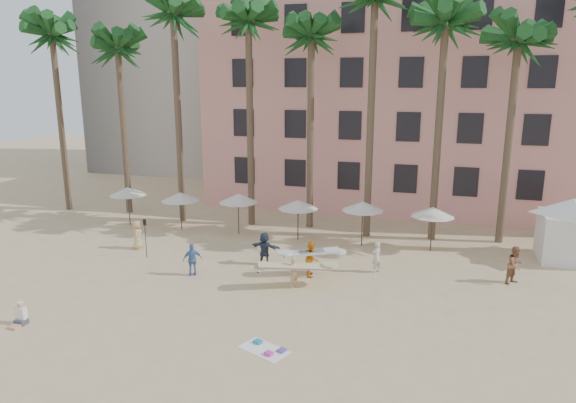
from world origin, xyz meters
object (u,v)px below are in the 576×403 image
at_px(cabana, 571,224).
at_px(carrier_white, 312,258).
at_px(pink_hotel, 441,102).
at_px(carrier_yellow, 294,270).

xyz_separation_m(cabana, carrier_white, (-13.00, -6.20, -1.12)).
distance_m(pink_hotel, carrier_white, 21.20).
xyz_separation_m(pink_hotel, cabana, (7.27, -12.96, -5.93)).
bearing_deg(cabana, carrier_yellow, -149.24).
bearing_deg(cabana, carrier_white, -154.51).
relative_size(carrier_yellow, carrier_white, 1.21).
bearing_deg(carrier_yellow, cabana, 30.76).
bearing_deg(cabana, pink_hotel, 119.29).
relative_size(pink_hotel, carrier_white, 12.16).
bearing_deg(carrier_white, pink_hotel, 73.33).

